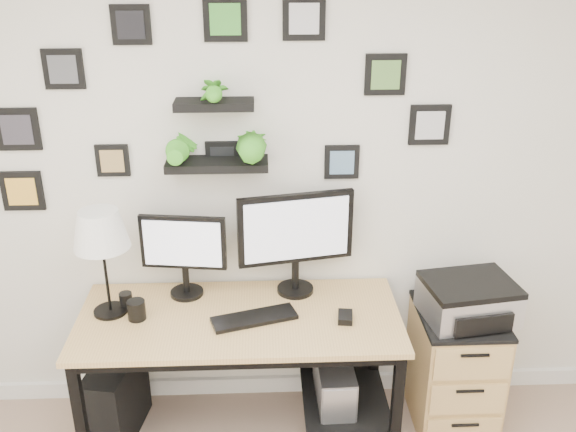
{
  "coord_description": "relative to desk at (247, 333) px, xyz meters",
  "views": [
    {
      "loc": [
        -0.08,
        -1.09,
        2.48
      ],
      "look_at": [
        0.04,
        1.83,
        1.2
      ],
      "focal_mm": 40.0,
      "sensor_mm": 36.0,
      "label": 1
    }
  ],
  "objects": [
    {
      "name": "pen_cup",
      "position": [
        -0.61,
        0.07,
        0.17
      ],
      "size": [
        0.07,
        0.07,
        0.08
      ],
      "primitive_type": "cylinder",
      "color": "black",
      "rests_on": "desk"
    },
    {
      "name": "table_lamp",
      "position": [
        -0.68,
        0.03,
        0.57
      ],
      "size": [
        0.27,
        0.27,
        0.55
      ],
      "color": "black",
      "rests_on": "desk"
    },
    {
      "name": "room",
      "position": [
        0.17,
        0.32,
        -0.58
      ],
      "size": [
        4.0,
        4.0,
        4.0
      ],
      "color": "tan",
      "rests_on": "ground"
    },
    {
      "name": "monitor_right",
      "position": [
        0.26,
        0.19,
        0.45
      ],
      "size": [
        0.59,
        0.23,
        0.56
      ],
      "color": "black",
      "rests_on": "desk"
    },
    {
      "name": "keyboard",
      "position": [
        0.04,
        -0.07,
        0.13
      ],
      "size": [
        0.44,
        0.25,
        0.02
      ],
      "primitive_type": "cube",
      "rotation": [
        0.0,
        0.0,
        0.29
      ],
      "color": "black",
      "rests_on": "desk"
    },
    {
      "name": "monitor_left",
      "position": [
        -0.32,
        0.18,
        0.39
      ],
      "size": [
        0.44,
        0.19,
        0.45
      ],
      "color": "black",
      "rests_on": "desk"
    },
    {
      "name": "pc_tower_grey",
      "position": [
        0.45,
        0.01,
        -0.42
      ],
      "size": [
        0.2,
        0.43,
        0.42
      ],
      "color": "gray",
      "rests_on": "ground"
    },
    {
      "name": "file_cabinet",
      "position": [
        1.11,
        0.06,
        -0.29
      ],
      "size": [
        0.43,
        0.53,
        0.67
      ],
      "color": "tan",
      "rests_on": "ground"
    },
    {
      "name": "mouse",
      "position": [
        0.48,
        -0.09,
        0.14
      ],
      "size": [
        0.08,
        0.12,
        0.03
      ],
      "primitive_type": "cube",
      "rotation": [
        0.0,
        0.0,
        -0.13
      ],
      "color": "black",
      "rests_on": "desk"
    },
    {
      "name": "printer",
      "position": [
        1.13,
        0.03,
        0.15
      ],
      "size": [
        0.49,
        0.42,
        0.2
      ],
      "color": "silver",
      "rests_on": "file_cabinet"
    },
    {
      "name": "desk",
      "position": [
        0.0,
        0.0,
        0.0
      ],
      "size": [
        1.6,
        0.7,
        0.75
      ],
      "color": "tan",
      "rests_on": "ground"
    },
    {
      "name": "wall_decor",
      "position": [
        -0.14,
        0.26,
        1.04
      ],
      "size": [
        2.26,
        0.18,
        1.04
      ],
      "color": "black",
      "rests_on": "ground"
    },
    {
      "name": "pc_tower_black",
      "position": [
        -0.7,
        0.02,
        -0.4
      ],
      "size": [
        0.27,
        0.48,
        0.45
      ],
      "primitive_type": "cube",
      "rotation": [
        0.0,
        0.0,
        -0.17
      ],
      "color": "black",
      "rests_on": "ground"
    },
    {
      "name": "mug",
      "position": [
        -0.54,
        -0.04,
        0.17
      ],
      "size": [
        0.09,
        0.09,
        0.1
      ],
      "primitive_type": "cylinder",
      "color": "black",
      "rests_on": "desk"
    }
  ]
}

